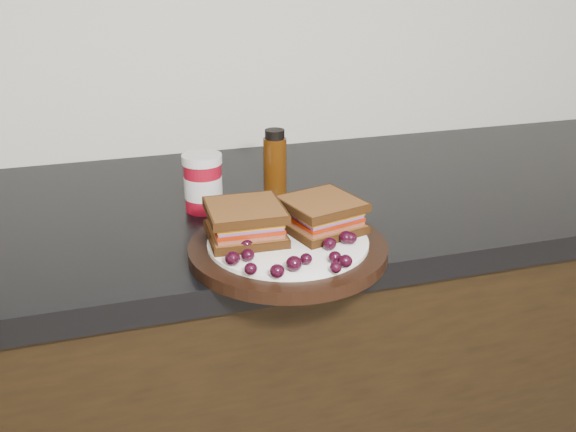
% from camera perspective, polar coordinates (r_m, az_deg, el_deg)
% --- Properties ---
extents(base_cabinets, '(3.96, 0.58, 0.86)m').
position_cam_1_polar(base_cabinets, '(1.37, -0.58, -16.82)').
color(base_cabinets, black).
rests_on(base_cabinets, ground_plane).
extents(countertop, '(3.98, 0.60, 0.04)m').
position_cam_1_polar(countertop, '(1.14, -0.66, 0.96)').
color(countertop, black).
rests_on(countertop, base_cabinets).
extents(plate, '(0.28, 0.28, 0.02)m').
position_cam_1_polar(plate, '(0.90, 0.00, -2.98)').
color(plate, black).
rests_on(plate, countertop).
extents(sandwich_left, '(0.11, 0.11, 0.05)m').
position_cam_1_polar(sandwich_left, '(0.90, -3.83, -0.53)').
color(sandwich_left, brown).
rests_on(sandwich_left, plate).
extents(sandwich_right, '(0.12, 0.12, 0.05)m').
position_cam_1_polar(sandwich_right, '(0.92, 2.99, 0.11)').
color(sandwich_right, brown).
rests_on(sandwich_right, plate).
extents(grape_0, '(0.02, 0.02, 0.02)m').
position_cam_1_polar(grape_0, '(0.83, -4.95, -3.77)').
color(grape_0, black).
rests_on(grape_0, plate).
extents(grape_1, '(0.02, 0.02, 0.02)m').
position_cam_1_polar(grape_1, '(0.84, -3.60, -3.48)').
color(grape_1, black).
rests_on(grape_1, plate).
extents(grape_2, '(0.02, 0.02, 0.02)m').
position_cam_1_polar(grape_2, '(0.80, -3.33, -4.70)').
color(grape_2, black).
rests_on(grape_2, plate).
extents(grape_3, '(0.02, 0.02, 0.02)m').
position_cam_1_polar(grape_3, '(0.79, -0.97, -4.92)').
color(grape_3, black).
rests_on(grape_3, plate).
extents(grape_4, '(0.02, 0.02, 0.02)m').
position_cam_1_polar(grape_4, '(0.81, 0.54, -4.25)').
color(grape_4, black).
rests_on(grape_4, plate).
extents(grape_5, '(0.02, 0.02, 0.01)m').
position_cam_1_polar(grape_5, '(0.83, 1.63, -3.83)').
color(grape_5, black).
rests_on(grape_5, plate).
extents(grape_6, '(0.02, 0.02, 0.01)m').
position_cam_1_polar(grape_6, '(0.81, 4.26, -4.59)').
color(grape_6, black).
rests_on(grape_6, plate).
extents(grape_7, '(0.02, 0.02, 0.02)m').
position_cam_1_polar(grape_7, '(0.82, 5.13, -4.01)').
color(grape_7, black).
rests_on(grape_7, plate).
extents(grape_8, '(0.02, 0.02, 0.02)m').
position_cam_1_polar(grape_8, '(0.83, 4.20, -3.67)').
color(grape_8, black).
rests_on(grape_8, plate).
extents(grape_9, '(0.02, 0.02, 0.02)m').
position_cam_1_polar(grape_9, '(0.87, 3.71, -2.47)').
color(grape_9, black).
rests_on(grape_9, plate).
extents(grape_10, '(0.02, 0.02, 0.02)m').
position_cam_1_polar(grape_10, '(0.89, 5.58, -1.96)').
color(grape_10, black).
rests_on(grape_10, plate).
extents(grape_11, '(0.02, 0.02, 0.02)m').
position_cam_1_polar(grape_11, '(0.89, 5.18, -1.89)').
color(grape_11, black).
rests_on(grape_11, plate).
extents(grape_12, '(0.02, 0.02, 0.02)m').
position_cam_1_polar(grape_12, '(0.91, 5.16, -1.29)').
color(grape_12, black).
rests_on(grape_12, plate).
extents(grape_13, '(0.02, 0.02, 0.02)m').
position_cam_1_polar(grape_13, '(0.95, 4.64, -0.28)').
color(grape_13, black).
rests_on(grape_13, plate).
extents(grape_14, '(0.02, 0.02, 0.02)m').
position_cam_1_polar(grape_14, '(0.94, 3.25, -0.43)').
color(grape_14, black).
rests_on(grape_14, plate).
extents(grape_15, '(0.02, 0.02, 0.02)m').
position_cam_1_polar(grape_15, '(0.94, 1.55, -0.53)').
color(grape_15, black).
rests_on(grape_15, plate).
extents(grape_16, '(0.02, 0.02, 0.02)m').
position_cam_1_polar(grape_16, '(0.93, -4.24, -0.77)').
color(grape_16, black).
rests_on(grape_16, plate).
extents(grape_17, '(0.02, 0.02, 0.02)m').
position_cam_1_polar(grape_17, '(0.91, -3.53, -1.32)').
color(grape_17, black).
rests_on(grape_17, plate).
extents(grape_18, '(0.02, 0.02, 0.02)m').
position_cam_1_polar(grape_18, '(0.90, -6.26, -1.73)').
color(grape_18, black).
rests_on(grape_18, plate).
extents(grape_19, '(0.02, 0.02, 0.02)m').
position_cam_1_polar(grape_19, '(0.89, -5.02, -1.85)').
color(grape_19, black).
rests_on(grape_19, plate).
extents(grape_20, '(0.02, 0.02, 0.02)m').
position_cam_1_polar(grape_20, '(0.86, -3.73, -2.54)').
color(grape_20, black).
rests_on(grape_20, plate).
extents(grape_21, '(0.02, 0.02, 0.02)m').
position_cam_1_polar(grape_21, '(0.91, -2.93, -1.12)').
color(grape_21, black).
rests_on(grape_21, plate).
extents(grape_22, '(0.02, 0.02, 0.01)m').
position_cam_1_polar(grape_22, '(0.89, -4.19, -1.88)').
color(grape_22, black).
rests_on(grape_22, plate).
extents(grape_23, '(0.02, 0.02, 0.02)m').
position_cam_1_polar(grape_23, '(0.89, -5.67, -1.81)').
color(grape_23, black).
rests_on(grape_23, plate).
extents(condiment_jar, '(0.08, 0.08, 0.10)m').
position_cam_1_polar(condiment_jar, '(1.06, -7.56, 2.95)').
color(condiment_jar, maroon).
rests_on(condiment_jar, countertop).
extents(oil_bottle, '(0.05, 0.05, 0.11)m').
position_cam_1_polar(oil_bottle, '(1.13, -1.17, 4.88)').
color(oil_bottle, '#452106').
rests_on(oil_bottle, countertop).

